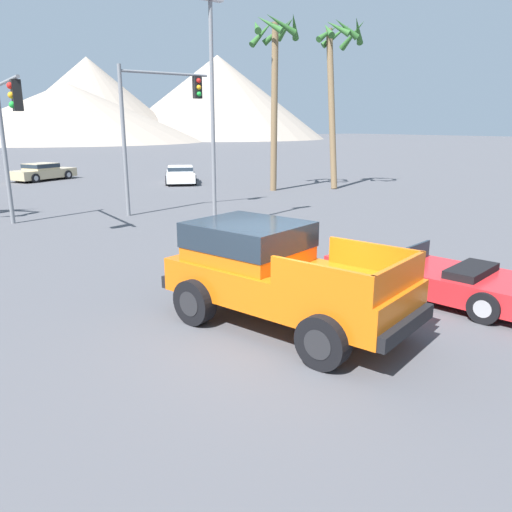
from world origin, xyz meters
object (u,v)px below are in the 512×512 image
parked_car_white (180,174)px  parked_car_tan (42,172)px  palm_tree_tall (275,62)px  palm_tree_short (337,66)px  red_convertible_car (434,277)px  traffic_light_crosswalk (156,112)px  traffic_light_main (8,123)px  orange_pickup_truck (273,269)px  street_lamp_post (212,94)px

parked_car_white → parked_car_tan: bearing=161.3°
palm_tree_tall → palm_tree_short: size_ratio=1.01×
red_convertible_car → traffic_light_crosswalk: size_ratio=0.82×
traffic_light_main → traffic_light_crosswalk: 5.85m
palm_tree_short → palm_tree_tall: bearing=160.9°
palm_tree_tall → red_convertible_car: bearing=-114.9°
palm_tree_tall → orange_pickup_truck: bearing=-125.9°
traffic_light_crosswalk → street_lamp_post: size_ratio=0.76×
traffic_light_main → palm_tree_short: size_ratio=0.56×
traffic_light_crosswalk → palm_tree_short: size_ratio=0.64×
parked_car_tan → palm_tree_short: palm_tree_short is taller
palm_tree_short → traffic_light_main: bearing=-169.8°
palm_tree_tall → palm_tree_short: 3.69m
parked_car_white → traffic_light_crosswalk: size_ratio=0.80×
traffic_light_crosswalk → palm_tree_short: 12.44m
parked_car_tan → palm_tree_tall: bearing=8.9°
parked_car_tan → palm_tree_tall: 17.74m
palm_tree_tall → street_lamp_post: bearing=-137.0°
street_lamp_post → palm_tree_short: palm_tree_short is taller
red_convertible_car → traffic_light_crosswalk: 14.04m
parked_car_tan → palm_tree_short: bearing=14.9°
street_lamp_post → palm_tree_tall: 11.40m
palm_tree_short → street_lamp_post: bearing=-151.2°
traffic_light_crosswalk → palm_tree_short: palm_tree_short is taller
traffic_light_main → palm_tree_short: palm_tree_short is taller
orange_pickup_truck → red_convertible_car: size_ratio=1.05×
red_convertible_car → parked_car_tan: size_ratio=1.04×
traffic_light_main → street_lamp_post: size_ratio=0.67×
red_convertible_car → traffic_light_main: bearing=104.4°
orange_pickup_truck → traffic_light_main: size_ratio=0.98×
traffic_light_main → palm_tree_short: (17.70, 3.17, 3.12)m
street_lamp_post → red_convertible_car: bearing=-88.2°
traffic_light_main → palm_tree_tall: palm_tree_tall is taller
street_lamp_post → palm_tree_tall: size_ratio=0.83×
traffic_light_main → street_lamp_post: 6.93m
traffic_light_main → parked_car_tan: bearing=166.4°
red_convertible_car → palm_tree_short: bearing=41.7°
red_convertible_car → parked_car_white: parked_car_white is taller
parked_car_tan → street_lamp_post: street_lamp_post is taller
traffic_light_main → street_lamp_post: (6.05, -3.24, 0.95)m
palm_tree_tall → palm_tree_short: (3.48, -1.21, -0.11)m
orange_pickup_truck → parked_car_white: size_ratio=1.08×
red_convertible_car → palm_tree_short: (11.35, 15.71, 6.45)m
parked_car_white → street_lamp_post: street_lamp_post is taller
parked_car_tan → traffic_light_main: 18.39m
traffic_light_main → traffic_light_crosswalk: (5.75, 0.98, 0.42)m
red_convertible_car → palm_tree_short: size_ratio=0.52×
orange_pickup_truck → palm_tree_tall: bearing=37.2°
orange_pickup_truck → parked_car_white: (8.91, 22.68, -0.49)m
parked_car_white → street_lamp_post: size_ratio=0.61×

